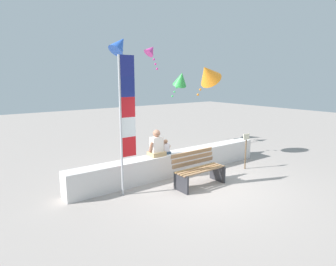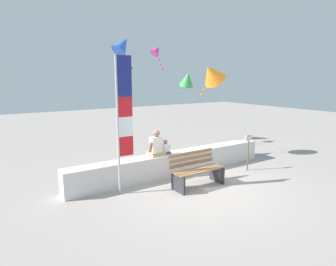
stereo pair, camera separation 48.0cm
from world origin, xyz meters
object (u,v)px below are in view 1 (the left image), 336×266
object	(u,v)px
person_adult	(157,146)
kite_orange	(208,74)
flag_banner	(125,115)
kite_green	(181,79)
kite_magenta	(151,50)
kite_blue	(120,45)
park_bench	(198,170)
person_child	(166,148)
sign_post	(246,148)

from	to	relation	value
person_adult	kite_orange	size ratio (longest dim) A/B	0.59
person_adult	flag_banner	distance (m)	1.64
kite_green	flag_banner	bearing A→B (deg)	-141.05
kite_magenta	kite_blue	distance (m)	2.38
park_bench	kite_magenta	xyz separation A→B (m)	(1.37, 4.31, 3.43)
person_child	kite_orange	bearing A→B (deg)	17.63
kite_orange	person_child	bearing A→B (deg)	-162.37
kite_green	person_child	bearing A→B (deg)	-134.02
person_adult	kite_orange	bearing A→B (deg)	15.63
park_bench	kite_green	bearing A→B (deg)	56.31
flag_banner	kite_orange	bearing A→B (deg)	17.91
kite_green	kite_magenta	xyz separation A→B (m)	(-1.56, -0.09, 1.09)
kite_magenta	sign_post	world-z (taller)	kite_magenta
park_bench	kite_orange	size ratio (longest dim) A/B	1.15
flag_banner	kite_green	world-z (taller)	flag_banner
park_bench	kite_orange	distance (m)	3.70
kite_orange	kite_magenta	world-z (taller)	kite_magenta
kite_magenta	sign_post	xyz separation A→B (m)	(0.73, -4.15, -3.16)
park_bench	person_child	world-z (taller)	person_child
flag_banner	kite_blue	bearing A→B (deg)	64.73
kite_green	kite_orange	distance (m)	2.74
flag_banner	kite_green	distance (m)	6.10
kite_green	kite_magenta	size ratio (longest dim) A/B	1.11
kite_blue	kite_orange	bearing A→B (deg)	-24.31
kite_orange	sign_post	xyz separation A→B (m)	(0.09, -1.66, -2.25)
person_adult	kite_orange	xyz separation A→B (m)	(2.58, 0.72, 1.99)
park_bench	flag_banner	distance (m)	2.41
kite_green	kite_magenta	world-z (taller)	kite_magenta
park_bench	kite_green	distance (m)	5.77
sign_post	flag_banner	bearing A→B (deg)	173.58
kite_blue	person_adult	bearing A→B (deg)	-88.15
person_child	kite_orange	world-z (taller)	kite_orange
park_bench	kite_magenta	bearing A→B (deg)	72.35
kite_orange	sign_post	world-z (taller)	kite_orange
kite_magenta	sign_post	distance (m)	5.27
park_bench	person_child	xyz separation A→B (m)	(-0.26, 1.10, 0.41)
park_bench	kite_orange	bearing A→B (deg)	42.06
kite_magenta	kite_blue	world-z (taller)	kite_blue
kite_green	sign_post	size ratio (longest dim) A/B	1.03
park_bench	person_child	size ratio (longest dim) A/B	3.36
sign_post	person_child	bearing A→B (deg)	158.32
person_child	sign_post	world-z (taller)	sign_post
person_child	sign_post	bearing A→B (deg)	-21.68
kite_orange	kite_magenta	xyz separation A→B (m)	(-0.65, 2.49, 0.91)
kite_orange	kite_blue	world-z (taller)	kite_blue
park_bench	flag_banner	size ratio (longest dim) A/B	0.43
person_child	sign_post	distance (m)	2.54
person_adult	person_child	world-z (taller)	person_adult
person_adult	kite_green	size ratio (longest dim) A/B	0.64
person_adult	kite_green	world-z (taller)	kite_green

